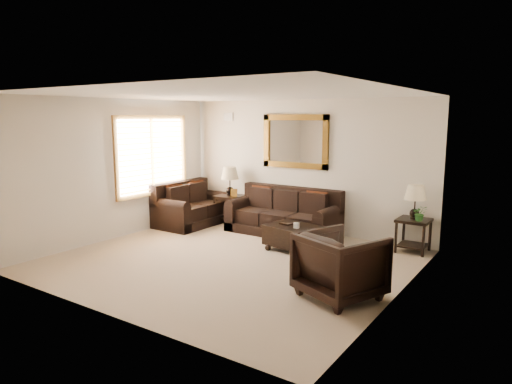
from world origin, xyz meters
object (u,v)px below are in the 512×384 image
Objects in this scene: loveseat at (191,209)px; armchair at (341,262)px; coffee_table at (301,237)px; sofa at (284,217)px; end_table_right at (415,208)px; end_table_left at (230,187)px.

armchair reaches higher than loveseat.
loveseat is 4.89m from armchair.
coffee_table is at bearing -99.71° from loveseat.
sofa is 3.41m from armchair.
end_table_right is at bearing 3.04° from sofa.
loveseat reaches higher than sofa.
sofa is 2.17m from loveseat.
sofa is 1.36× the size of loveseat.
end_table_right is (4.01, 0.02, -0.05)m from end_table_left.
armchair is at bearing -34.74° from end_table_left.
end_table_left reaches higher than coffee_table.
sofa is 1.90× the size of end_table_right.
sofa is 1.61× the size of coffee_table.
armchair is (3.78, -2.62, -0.34)m from end_table_left.
end_table_right is at bearing 44.93° from coffee_table.
coffee_table is 2.09m from armchair.
armchair is at bearing -114.87° from loveseat.
end_table_left is at bearing 166.42° from coffee_table.
sofa is 2.58m from end_table_right.
end_table_left is at bearing -179.75° from end_table_right.
coffee_table is at bearing -46.55° from sofa.
loveseat is 1.72× the size of armchair.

